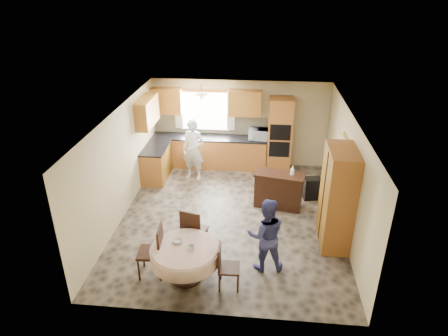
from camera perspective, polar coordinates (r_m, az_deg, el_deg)
floor at (r=9.41m, az=0.92°, el=-6.98°), size 5.00×6.00×0.01m
ceiling at (r=8.32m, az=1.04°, el=7.62°), size 5.00×6.00×0.01m
wall_back at (r=11.56m, az=2.23°, el=6.39°), size 5.00×0.02×2.50m
wall_front at (r=6.25m, az=-1.38°, el=-12.25°), size 5.00×0.02×2.50m
wall_left at (r=9.32m, az=-14.53°, el=0.54°), size 0.02×6.00×2.50m
wall_right at (r=8.97m, az=17.10°, el=-0.82°), size 0.02×6.00×2.50m
window at (r=11.53m, az=-2.76°, el=8.16°), size 1.40×0.03×1.10m
curtain_left at (r=11.59m, az=-6.51°, el=8.39°), size 0.22×0.02×1.15m
curtain_right at (r=11.38m, az=0.97°, el=8.21°), size 0.22×0.02×1.15m
base_cab_back at (r=11.66m, az=-2.11°, el=2.28°), size 3.30×0.60×0.88m
counter_back at (r=11.48m, az=-2.14°, el=4.38°), size 3.30×0.64×0.04m
base_cab_left at (r=11.11m, az=-9.64°, el=0.67°), size 0.60×1.20×0.88m
counter_left at (r=10.93m, az=-9.82°, el=2.85°), size 0.64×1.20×0.04m
backsplash at (r=11.65m, az=-1.98°, el=6.19°), size 3.30×0.02×0.55m
wall_cab_left at (r=11.50m, az=-8.16°, el=9.49°), size 0.85×0.33×0.72m
wall_cab_right at (r=11.19m, az=3.01°, el=9.26°), size 0.90×0.33×0.72m
wall_cab_side at (r=10.62m, az=-10.94°, el=7.89°), size 0.33×1.20×0.72m
oven_tower at (r=11.33m, az=7.95°, el=4.71°), size 0.66×0.62×2.12m
oven_upper at (r=10.97m, az=8.05°, el=5.04°), size 0.56×0.01×0.45m
oven_lower at (r=11.15m, az=7.89°, el=2.64°), size 0.56×0.01×0.45m
pendant at (r=10.92m, az=-3.18°, el=9.99°), size 0.36×0.36×0.18m
sideboard at (r=9.70m, az=7.77°, el=-3.31°), size 1.23×0.70×0.83m
space_heater at (r=10.26m, az=12.43°, el=-2.85°), size 0.45×0.35×0.56m
cupboard at (r=8.39m, az=15.87°, el=-4.12°), size 0.55×1.10×2.11m
dining_table at (r=7.41m, az=-5.57°, el=-12.21°), size 1.26×1.26×0.71m
chair_left at (r=7.58m, az=-9.90°, el=-11.29°), size 0.48×0.48×1.04m
chair_back at (r=8.02m, az=-4.48°, el=-8.71°), size 0.54×0.54×1.03m
chair_right at (r=7.27m, az=0.15°, el=-13.60°), size 0.39×0.39×0.88m
framed_picture at (r=9.12m, az=16.87°, el=2.87°), size 0.06×0.59×0.49m
microwave at (r=11.27m, az=5.03°, el=4.84°), size 0.60×0.44×0.31m
person_sink at (r=10.80m, az=-4.40°, el=2.58°), size 0.70×0.54×1.69m
person_dining at (r=7.56m, az=5.98°, el=-9.51°), size 0.79×0.65×1.49m
bowl_sideboard at (r=9.49m, az=6.70°, el=-0.95°), size 0.27×0.27×0.05m
bottle_sideboard at (r=9.47m, az=9.74°, el=-0.49°), size 0.12×0.12×0.27m
cup_table at (r=7.23m, az=-4.70°, el=-11.20°), size 0.13×0.13×0.09m
bowl_table at (r=7.43m, az=-6.64°, el=-10.35°), size 0.23×0.23×0.06m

